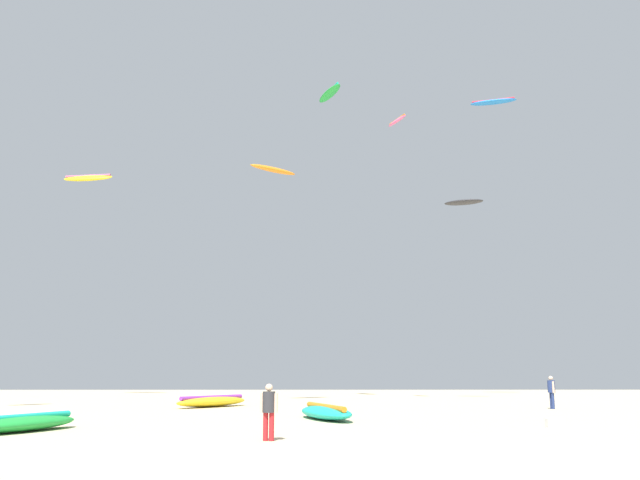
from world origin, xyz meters
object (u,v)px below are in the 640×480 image
at_px(person_foreground, 269,407).
at_px(kite_grounded_mid, 325,412).
at_px(cooler_box, 555,423).
at_px(kite_aloft_2, 273,170).
at_px(kite_grounded_near, 21,423).
at_px(kite_aloft_0, 88,178).
at_px(kite_aloft_5, 493,102).
at_px(kite_aloft_3, 397,121).
at_px(kite_aloft_6, 464,202).
at_px(person_midground, 551,390).
at_px(kite_grounded_far, 212,401).
at_px(kite_aloft_4, 330,93).

relative_size(person_foreground, kite_grounded_mid, 0.30).
xyz_separation_m(cooler_box, kite_aloft_2, (-10.95, 18.80, 14.73)).
bearing_deg(kite_grounded_near, kite_aloft_2, 71.80).
relative_size(kite_aloft_0, kite_aloft_5, 1.17).
relative_size(kite_grounded_mid, kite_aloft_5, 1.39).
relative_size(kite_aloft_0, kite_aloft_3, 1.91).
xyz_separation_m(kite_grounded_mid, cooler_box, (7.78, -4.28, -0.13)).
height_order(kite_aloft_3, kite_aloft_6, kite_aloft_3).
relative_size(kite_grounded_mid, kite_aloft_3, 2.28).
bearing_deg(person_midground, kite_grounded_near, 23.95).
distance_m(kite_grounded_far, kite_aloft_3, 22.38).
relative_size(person_midground, kite_aloft_6, 0.59).
bearing_deg(person_foreground, kite_grounded_mid, -176.74).
distance_m(kite_grounded_near, kite_aloft_3, 32.11).
relative_size(kite_grounded_near, kite_aloft_4, 1.31).
height_order(kite_grounded_near, kite_aloft_5, kite_aloft_5).
bearing_deg(kite_grounded_near, kite_grounded_far, 76.59).
relative_size(person_foreground, kite_aloft_3, 0.68).
xyz_separation_m(person_midground, kite_aloft_4, (-11.26, 10.91, 21.04)).
relative_size(kite_aloft_2, kite_aloft_5, 0.91).
bearing_deg(kite_aloft_4, person_midground, -44.10).
height_order(person_foreground, kite_aloft_0, kite_aloft_0).
relative_size(person_midground, kite_grounded_near, 0.35).
distance_m(kite_grounded_mid, kite_aloft_3, 24.86).
distance_m(kite_grounded_mid, kite_aloft_6, 24.83).
bearing_deg(kite_aloft_4, kite_aloft_5, 18.81).
xyz_separation_m(kite_grounded_mid, kite_aloft_6, (10.10, 18.31, 13.39)).
bearing_deg(kite_aloft_2, kite_grounded_far, -122.99).
height_order(kite_aloft_4, kite_aloft_5, kite_aloft_5).
bearing_deg(cooler_box, kite_grounded_far, 133.96).
height_order(kite_grounded_far, kite_aloft_3, kite_aloft_3).
bearing_deg(person_midground, kite_aloft_6, -88.30).
xyz_separation_m(kite_grounded_near, kite_grounded_far, (3.77, 15.80, 0.03)).
bearing_deg(kite_grounded_far, kite_aloft_3, 26.95).
xyz_separation_m(kite_aloft_2, kite_aloft_3, (8.36, 1.27, 3.89)).
relative_size(person_foreground, kite_aloft_6, 0.55).
distance_m(kite_grounded_near, kite_aloft_4, 34.39).
height_order(kite_grounded_mid, cooler_box, kite_grounded_mid).
bearing_deg(kite_aloft_2, kite_aloft_0, 144.28).
bearing_deg(kite_grounded_far, kite_aloft_6, 27.02).
relative_size(kite_grounded_near, kite_aloft_5, 1.28).
xyz_separation_m(kite_grounded_mid, kite_aloft_4, (0.64, 18.76, 21.73)).
height_order(kite_aloft_0, kite_aloft_5, kite_aloft_5).
bearing_deg(kite_aloft_3, cooler_box, -82.65).
height_order(person_foreground, kite_aloft_3, kite_aloft_3).
relative_size(person_midground, kite_grounded_far, 0.33).
distance_m(person_foreground, kite_grounded_far, 19.26).
xyz_separation_m(person_midground, kite_grounded_near, (-21.72, -13.59, -0.72)).
relative_size(kite_aloft_3, kite_aloft_4, 0.63).
distance_m(kite_grounded_mid, kite_aloft_4, 28.72).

